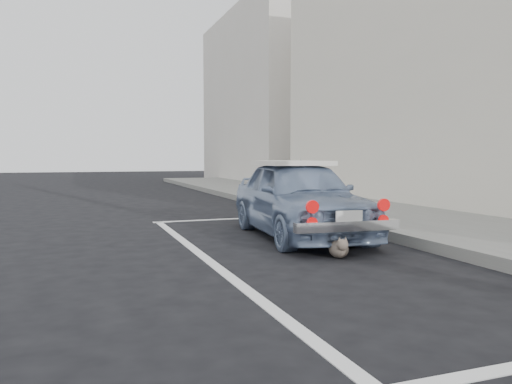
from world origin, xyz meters
The scene contains 6 objects.
ground centered at (0.00, 0.00, 0.00)m, with size 80.00×80.00×0.00m, color black.
building_far centered at (6.35, 20.00, 4.00)m, with size 3.50×10.00×8.00m, color beige.
pline_front centered at (0.50, 6.50, 0.00)m, with size 3.00×0.12×0.01m, color silver.
pline_side centered at (-0.90, 3.00, 0.00)m, with size 0.12×7.00×0.01m, color silver.
retro_coupe centered at (0.81, 4.15, 0.59)m, with size 1.66×3.51×1.16m.
cat centered at (0.58, 2.55, 0.12)m, with size 0.30×0.50×0.27m.
Camera 1 is at (-2.32, -2.56, 1.18)m, focal length 35.00 mm.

